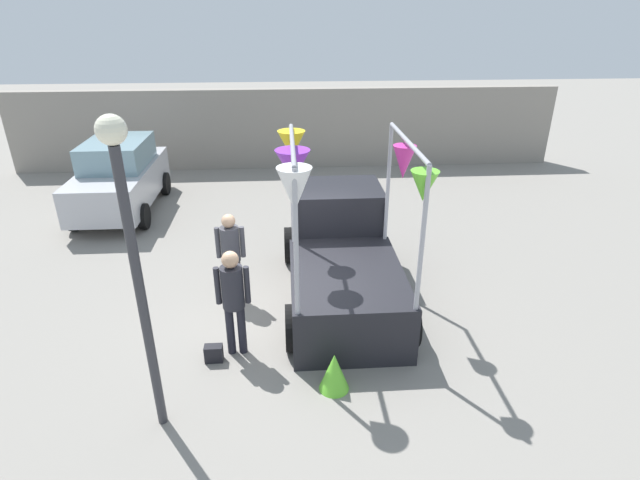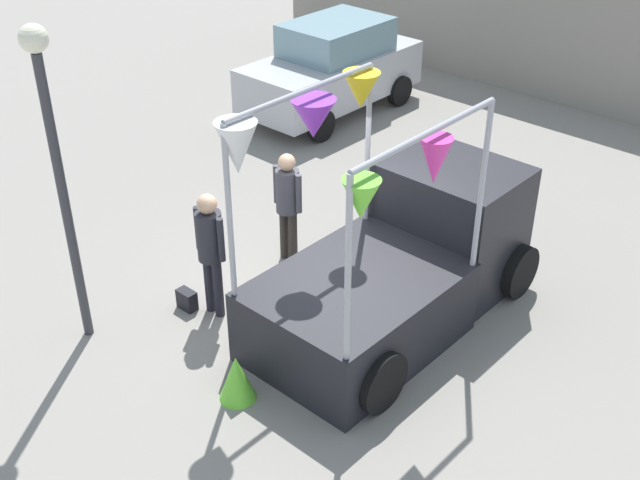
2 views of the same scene
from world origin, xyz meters
TOP-DOWN VIEW (x-y plane):
  - ground_plane at (0.00, 0.00)m, footprint 60.00×60.00m
  - vendor_truck at (0.88, 0.75)m, footprint 2.37×4.05m
  - parked_car at (-4.47, 5.36)m, footprint 1.88×4.00m
  - person_customer at (-0.93, -1.03)m, footprint 0.53×0.34m
  - person_vendor at (-1.12, 0.59)m, footprint 0.53×0.34m
  - handbag at (-1.28, -1.23)m, footprint 0.28×0.16m
  - street_lamp at (-1.82, -2.45)m, footprint 0.32×0.32m
  - brick_boundary_wall at (0.00, 9.09)m, footprint 18.00×0.36m
  - folded_kite_bundle_lime at (0.53, -1.98)m, footprint 0.62×0.62m

SIDE VIEW (x-z plane):
  - ground_plane at x=0.00m, z-range 0.00..0.00m
  - handbag at x=-1.28m, z-range 0.00..0.28m
  - folded_kite_bundle_lime at x=0.53m, z-range 0.00..0.60m
  - vendor_truck at x=0.88m, z-range -0.75..2.47m
  - parked_car at x=-4.47m, z-range 0.00..1.88m
  - person_vendor at x=-1.12m, z-range 0.18..1.91m
  - person_customer at x=-0.93m, z-range 0.20..2.00m
  - brick_boundary_wall at x=0.00m, z-range 0.00..2.60m
  - street_lamp at x=-1.82m, z-range 0.61..4.68m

